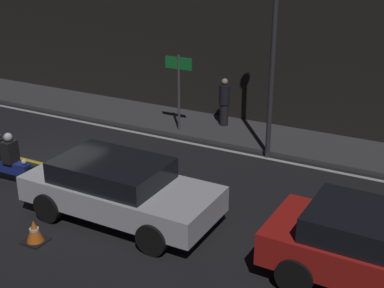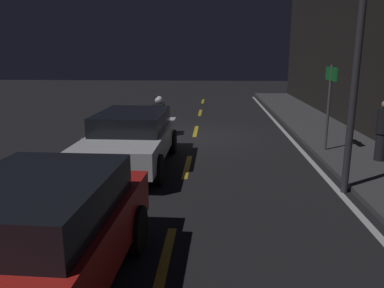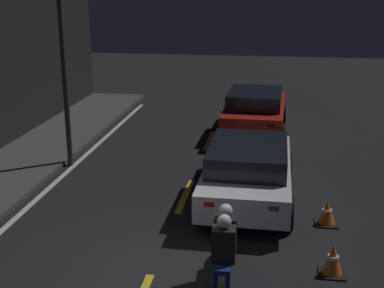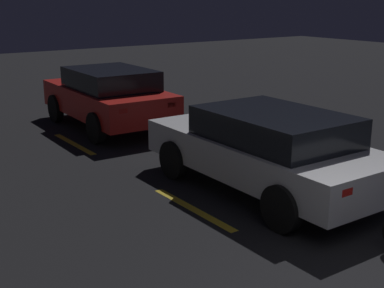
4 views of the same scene
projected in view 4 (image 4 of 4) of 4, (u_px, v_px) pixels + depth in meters
name	position (u px, v px, depth m)	size (l,w,h in m)	color
lane_dash_d	(193.00, 209.00, 8.10)	(2.00, 0.14, 0.01)	gold
lane_dash_e	(74.00, 144.00, 11.65)	(2.00, 0.14, 0.01)	gold
sedan_white	(267.00, 148.00, 8.65)	(4.38, 1.99, 1.37)	silver
taxi_red	(108.00, 96.00, 12.93)	(4.11, 2.03, 1.45)	red
traffic_cone_mid	(378.00, 174.00, 8.94)	(0.46, 0.46, 0.50)	black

